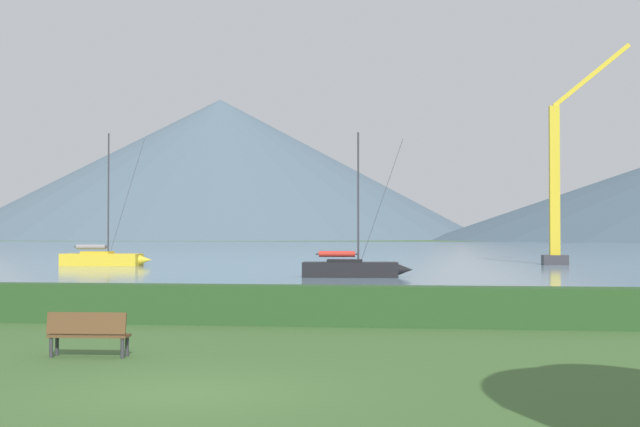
{
  "coord_description": "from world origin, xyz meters",
  "views": [
    {
      "loc": [
        4.07,
        -14.23,
        2.6
      ],
      "look_at": [
        -5.16,
        56.33,
        4.15
      ],
      "focal_mm": 50.5,
      "sensor_mm": 36.0,
      "label": 1
    }
  ],
  "objects_px": {
    "sailboat_slip_2": "(103,258)",
    "sailboat_slip_4": "(352,268)",
    "park_bench_near_path": "(88,332)",
    "dock_crane": "(558,193)"
  },
  "relations": [
    {
      "from": "park_bench_near_path",
      "to": "sailboat_slip_4",
      "type": "bearing_deg",
      "value": 83.58
    },
    {
      "from": "park_bench_near_path",
      "to": "sailboat_slip_2",
      "type": "bearing_deg",
      "value": 107.94
    },
    {
      "from": "sailboat_slip_2",
      "to": "sailboat_slip_4",
      "type": "xyz_separation_m",
      "value": [
        21.26,
        -15.46,
        -0.07
      ]
    },
    {
      "from": "sailboat_slip_4",
      "to": "dock_crane",
      "type": "height_order",
      "value": "dock_crane"
    },
    {
      "from": "dock_crane",
      "to": "park_bench_near_path",
      "type": "bearing_deg",
      "value": -106.5
    },
    {
      "from": "sailboat_slip_4",
      "to": "dock_crane",
      "type": "relative_size",
      "value": 0.47
    },
    {
      "from": "sailboat_slip_4",
      "to": "dock_crane",
      "type": "distance_m",
      "value": 27.58
    },
    {
      "from": "sailboat_slip_2",
      "to": "park_bench_near_path",
      "type": "distance_m",
      "value": 53.81
    },
    {
      "from": "sailboat_slip_2",
      "to": "sailboat_slip_4",
      "type": "height_order",
      "value": "sailboat_slip_2"
    },
    {
      "from": "sailboat_slip_2",
      "to": "sailboat_slip_4",
      "type": "bearing_deg",
      "value": -37.09
    }
  ]
}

